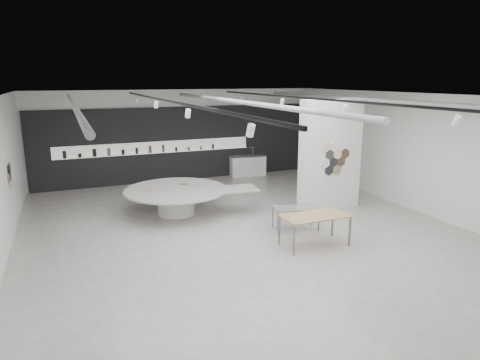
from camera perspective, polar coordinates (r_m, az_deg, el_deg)
name	(u,v)px	position (r m, az deg, el deg)	size (l,w,h in m)	color
room	(240,160)	(11.65, 0.03, 2.66)	(12.02, 14.02, 3.82)	#B3AEA8
back_wall_display	(178,144)	(18.26, -8.31, 4.75)	(11.80, 0.27, 3.10)	black
partition_column	(330,155)	(14.27, 11.95, 3.24)	(2.20, 0.38, 3.60)	white
display_island	(178,198)	(13.78, -8.23, -2.33)	(4.30, 3.54, 0.83)	white
sample_table_wood	(315,218)	(11.21, 9.96, -4.97)	(1.73, 0.87, 0.81)	#A58455
sample_table_stone	(296,209)	(12.34, 7.43, -3.91)	(1.37, 0.89, 0.65)	slate
kitchen_counter	(248,166)	(19.05, 1.03, 1.91)	(1.64, 0.78, 1.25)	white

